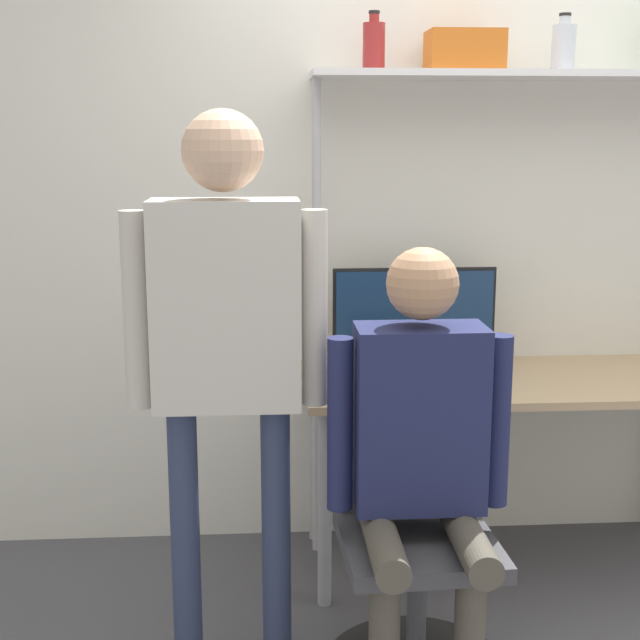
% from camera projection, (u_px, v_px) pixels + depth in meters
% --- Properties ---
extents(ground_plane, '(12.00, 12.00, 0.00)m').
position_uv_depth(ground_plane, '(533.00, 607.00, 3.20)').
color(ground_plane, '#4C4C51').
extents(wall_back, '(8.00, 0.06, 2.70)m').
position_uv_depth(wall_back, '(496.00, 214.00, 3.62)').
color(wall_back, silver).
rests_on(wall_back, ground_plane).
extents(desk, '(1.61, 0.66, 0.76)m').
position_uv_depth(desk, '(514.00, 399.00, 3.40)').
color(desk, tan).
rests_on(desk, ground_plane).
extents(shelf_unit, '(1.53, 0.31, 1.90)m').
position_uv_depth(shelf_unit, '(512.00, 150.00, 3.37)').
color(shelf_unit, white).
rests_on(shelf_unit, ground_plane).
extents(monitor, '(0.64, 0.23, 0.40)m').
position_uv_depth(monitor, '(414.00, 315.00, 3.46)').
color(monitor, black).
rests_on(monitor, desk).
extents(laptop, '(0.29, 0.21, 0.20)m').
position_uv_depth(laptop, '(399.00, 376.00, 3.19)').
color(laptop, '#333338').
rests_on(laptop, desk).
extents(cell_phone, '(0.07, 0.15, 0.01)m').
position_uv_depth(cell_phone, '(460.00, 393.00, 3.16)').
color(cell_phone, silver).
rests_on(cell_phone, desk).
extents(office_chair, '(0.56, 0.56, 0.93)m').
position_uv_depth(office_chair, '(414.00, 589.00, 2.75)').
color(office_chair, black).
rests_on(office_chair, ground_plane).
extents(person_seated, '(0.55, 0.47, 1.35)m').
position_uv_depth(person_seated, '(421.00, 437.00, 2.60)').
color(person_seated, '#4C473D').
rests_on(person_seated, ground_plane).
extents(person_standing, '(0.60, 0.24, 1.74)m').
position_uv_depth(person_standing, '(226.00, 323.00, 2.62)').
color(person_standing, '#2D3856').
rests_on(person_standing, ground_plane).
extents(bottle_red, '(0.08, 0.08, 0.21)m').
position_uv_depth(bottle_red, '(374.00, 45.00, 3.26)').
color(bottle_red, maroon).
rests_on(bottle_red, shelf_unit).
extents(bottle_clear, '(0.09, 0.09, 0.21)m').
position_uv_depth(bottle_clear, '(563.00, 47.00, 3.31)').
color(bottle_clear, silver).
rests_on(bottle_clear, shelf_unit).
extents(storage_box, '(0.28, 0.19, 0.15)m').
position_uv_depth(storage_box, '(464.00, 51.00, 3.29)').
color(storage_box, '#D1661E').
rests_on(storage_box, shelf_unit).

